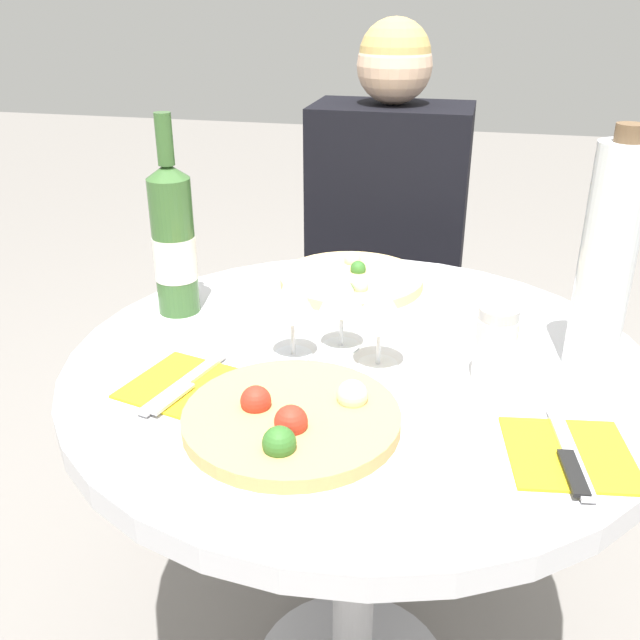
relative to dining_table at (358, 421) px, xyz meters
The scene contains 13 objects.
dining_table is the anchor object (origin of this frame).
chair_behind_diner 0.80m from the dining_table, 94.36° to the left, with size 0.37×0.37×0.95m.
seated_diner 0.64m from the dining_table, 95.39° to the left, with size 0.37×0.46×1.18m.
pizza_large 0.25m from the dining_table, 104.14° to the right, with size 0.29×0.29×0.05m.
pizza_small_far 0.32m from the dining_table, 103.43° to the left, with size 0.28×0.28×0.05m.
wine_bottle 0.44m from the dining_table, 163.47° to the left, with size 0.07×0.07×0.34m.
tall_carafe 0.45m from the dining_table, ahead, with size 0.08×0.08×0.36m.
sugar_shaker 0.27m from the dining_table, ahead, with size 0.06×0.06×0.12m.
wine_glass_front_left 0.24m from the dining_table, behind, with size 0.07×0.07×0.14m.
wine_glass_center 0.22m from the dining_table, 140.55° to the left, with size 0.07×0.07×0.14m.
wine_glass_front_right 0.22m from the dining_table, 29.06° to the right, with size 0.08×0.08×0.14m.
place_setting_left 0.30m from the dining_table, 147.37° to the right, with size 0.18×0.19×0.01m.
place_setting_right 0.38m from the dining_table, 33.46° to the right, with size 0.17×0.19×0.01m.
Camera 1 is at (0.16, -0.97, 1.24)m, focal length 40.00 mm.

